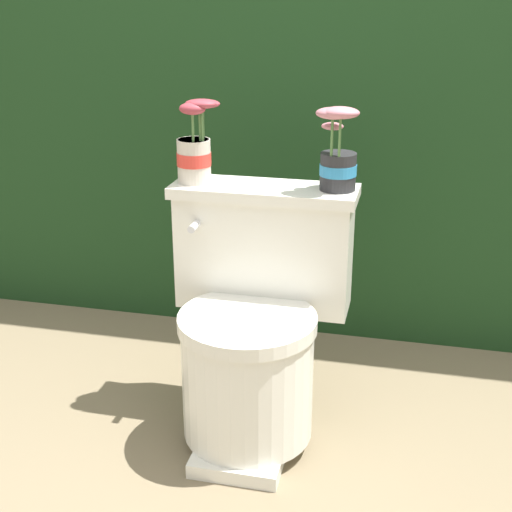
{
  "coord_description": "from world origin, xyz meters",
  "views": [
    {
      "loc": [
        0.32,
        -1.58,
        1.19
      ],
      "look_at": [
        -0.08,
        0.13,
        0.52
      ],
      "focal_mm": 50.0,
      "sensor_mm": 36.0,
      "label": 1
    }
  ],
  "objects": [
    {
      "name": "ground_plane",
      "position": [
        0.0,
        0.0,
        0.0
      ],
      "size": [
        12.0,
        12.0,
        0.0
      ],
      "primitive_type": "plane",
      "color": "#75664C"
    },
    {
      "name": "hedge_backdrop",
      "position": [
        0.0,
        1.11,
        0.88
      ],
      "size": [
        3.51,
        0.77,
        1.76
      ],
      "color": "#193819",
      "rests_on": "ground"
    },
    {
      "name": "toilet",
      "position": [
        -0.08,
        0.1,
        0.31
      ],
      "size": [
        0.5,
        0.47,
        0.68
      ],
      "color": "silver",
      "rests_on": "ground"
    },
    {
      "name": "potted_plant_left",
      "position": [
        -0.27,
        0.22,
        0.78
      ],
      "size": [
        0.12,
        0.1,
        0.23
      ],
      "color": "beige",
      "rests_on": "toilet"
    },
    {
      "name": "potted_plant_midleft",
      "position": [
        0.11,
        0.22,
        0.77
      ],
      "size": [
        0.11,
        0.12,
        0.22
      ],
      "color": "#262628",
      "rests_on": "toilet"
    }
  ]
}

